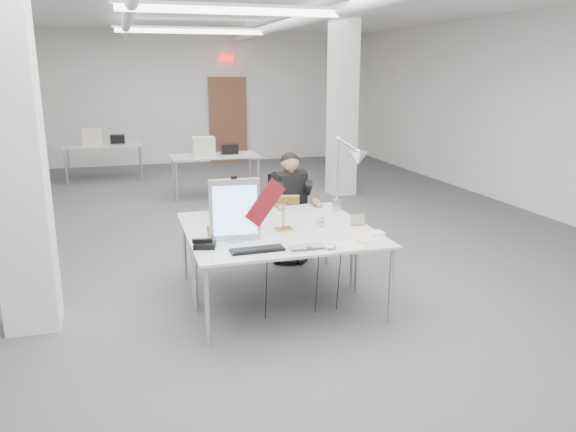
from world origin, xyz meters
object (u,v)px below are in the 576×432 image
object	(u,v)px
bankers_lamp	(283,215)
laptop	(309,249)
desk_phone	(205,245)
beige_monitor	(234,202)
desk_main	(291,242)
monitor	(235,210)
architect_lamp	(346,173)
office_chair	(289,223)
seated_person	(290,189)

from	to	relation	value
bankers_lamp	laptop	bearing A→B (deg)	-69.78
desk_phone	beige_monitor	bearing A→B (deg)	78.17
desk_main	laptop	xyz separation A→B (m)	(0.07, -0.31, 0.03)
monitor	architect_lamp	bearing A→B (deg)	25.68
bankers_lamp	beige_monitor	world-z (taller)	beige_monitor
desk_main	laptop	size ratio (longest dim) A/B	5.50
desk_main	office_chair	bearing A→B (deg)	73.97
seated_person	beige_monitor	bearing A→B (deg)	-159.69
monitor	bankers_lamp	xyz separation A→B (m)	(0.52, 0.20, -0.13)
laptop	architect_lamp	xyz separation A→B (m)	(0.75, 1.01, 0.45)
desk_main	beige_monitor	bearing A→B (deg)	109.44
bankers_lamp	beige_monitor	size ratio (longest dim) A/B	0.84
monitor	desk_phone	bearing A→B (deg)	-150.55
office_chair	seated_person	distance (m)	0.43
bankers_lamp	office_chair	bearing A→B (deg)	88.05
office_chair	laptop	xyz separation A→B (m)	(-0.38, -1.90, 0.29)
seated_person	architect_lamp	bearing A→B (deg)	-83.39
office_chair	beige_monitor	xyz separation A→B (m)	(-0.79, -0.65, 0.45)
desk_main	architect_lamp	bearing A→B (deg)	40.29
desk_main	bankers_lamp	size ratio (longest dim) A/B	5.86
monitor	architect_lamp	xyz separation A→B (m)	(1.31, 0.53, 0.18)
architect_lamp	desk_main	bearing A→B (deg)	-131.23
desk_phone	laptop	bearing A→B (deg)	-6.80
beige_monitor	monitor	bearing A→B (deg)	-122.69
bankers_lamp	beige_monitor	bearing A→B (deg)	140.07
seated_person	laptop	distance (m)	1.90
desk_phone	bankers_lamp	bearing A→B (deg)	37.31
monitor	beige_monitor	distance (m)	0.79
desk_main	laptop	distance (m)	0.32
seated_person	monitor	distance (m)	1.67
beige_monitor	architect_lamp	distance (m)	1.22
desk_phone	beige_monitor	world-z (taller)	beige_monitor
desk_phone	architect_lamp	distance (m)	1.80
monitor	desk_phone	size ratio (longest dim) A/B	3.07
monitor	bankers_lamp	size ratio (longest dim) A/B	1.86
desk_main	architect_lamp	xyz separation A→B (m)	(0.83, 0.70, 0.48)
desk_phone	monitor	bearing A→B (deg)	40.19
laptop	office_chair	bearing A→B (deg)	78.98
laptop	bankers_lamp	bearing A→B (deg)	93.53
architect_lamp	laptop	bearing A→B (deg)	-118.19
laptop	bankers_lamp	size ratio (longest dim) A/B	1.07
laptop	desk_phone	distance (m)	0.92
desk_main	seated_person	xyz separation A→B (m)	(0.46, 1.54, 0.16)
seated_person	bankers_lamp	world-z (taller)	seated_person
desk_main	architect_lamp	size ratio (longest dim) A/B	1.93
desk_main	office_chair	xyz separation A→B (m)	(0.46, 1.59, -0.27)
monitor	seated_person	bearing A→B (deg)	59.28
desk_main	bankers_lamp	distance (m)	0.41
beige_monitor	architect_lamp	size ratio (longest dim) A/B	0.39
desk_main	beige_monitor	distance (m)	1.02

